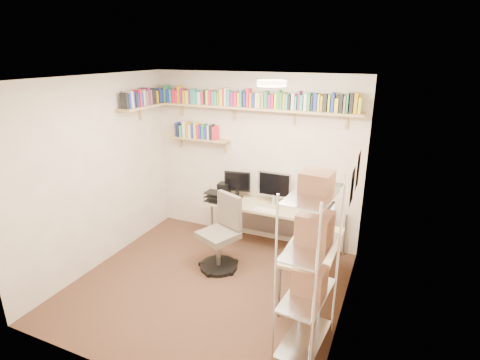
# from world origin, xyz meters

# --- Properties ---
(ground) EXTENTS (3.20, 3.20, 0.00)m
(ground) POSITION_xyz_m (0.00, 0.00, 0.00)
(ground) COLOR #40271B
(ground) RESTS_ON ground
(room_shell) EXTENTS (3.24, 3.04, 2.52)m
(room_shell) POSITION_xyz_m (0.00, 0.00, 1.55)
(room_shell) COLOR beige
(room_shell) RESTS_ON ground
(wall_shelves) EXTENTS (3.12, 1.09, 0.80)m
(wall_shelves) POSITION_xyz_m (-0.42, 1.29, 2.02)
(wall_shelves) COLOR tan
(wall_shelves) RESTS_ON ground
(corner_desk) EXTENTS (2.04, 1.72, 1.15)m
(corner_desk) POSITION_xyz_m (0.47, 0.99, 0.66)
(corner_desk) COLOR beige
(corner_desk) RESTS_ON ground
(office_chair) EXTENTS (0.59, 0.59, 1.01)m
(office_chair) POSITION_xyz_m (-0.04, 0.47, 0.43)
(office_chair) COLOR black
(office_chair) RESTS_ON ground
(wire_rack) EXTENTS (0.43, 0.78, 1.81)m
(wire_rack) POSITION_xyz_m (1.36, -0.51, 1.11)
(wire_rack) COLOR silver
(wire_rack) RESTS_ON ground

